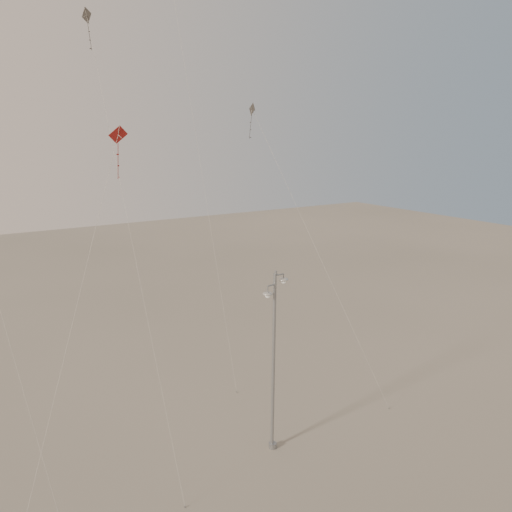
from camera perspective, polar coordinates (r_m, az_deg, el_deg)
ground at (r=27.39m, az=4.05°, el=-24.52°), size 160.00×160.00×0.00m
street_lamp at (r=27.03m, az=2.04°, el=-11.53°), size 1.60×0.68×10.18m
kite_1 at (r=28.65m, az=-16.79°, el=15.51°), size 0.39×11.86×23.72m
kite_3 at (r=20.07m, az=-17.96°, el=2.34°), size 6.26×1.99×17.27m
kite_4 at (r=32.75m, az=2.58°, el=9.94°), size 4.92×9.44×19.00m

